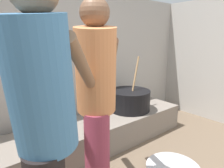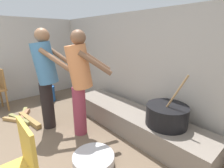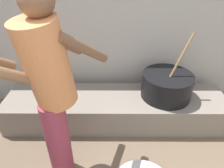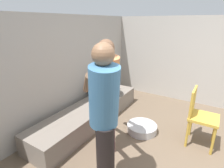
# 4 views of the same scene
# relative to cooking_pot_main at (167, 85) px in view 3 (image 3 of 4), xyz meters

# --- Properties ---
(block_enclosure_rear) EXTENTS (5.09, 0.20, 1.92)m
(block_enclosure_rear) POSITION_rel_cooking_pot_main_xyz_m (-0.99, 0.49, 0.48)
(block_enclosure_rear) COLOR #ADA8A0
(block_enclosure_rear) RESTS_ON ground_plane
(hearth_ledge) EXTENTS (2.53, 0.60, 0.34)m
(hearth_ledge) POSITION_rel_cooking_pot_main_xyz_m (-0.57, -0.03, -0.31)
(hearth_ledge) COLOR slate
(hearth_ledge) RESTS_ON ground_plane
(cooking_pot_main) EXTENTS (0.56, 0.56, 0.73)m
(cooking_pot_main) POSITION_rel_cooking_pot_main_xyz_m (0.00, 0.00, 0.00)
(cooking_pot_main) COLOR black
(cooking_pot_main) RESTS_ON hearth_ledge
(cook_in_orange_shirt) EXTENTS (0.64, 0.73, 1.60)m
(cook_in_orange_shirt) POSITION_rel_cooking_pot_main_xyz_m (-1.04, -0.71, 0.44)
(cook_in_orange_shirt) COLOR #8C3347
(cook_in_orange_shirt) RESTS_ON ground_plane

